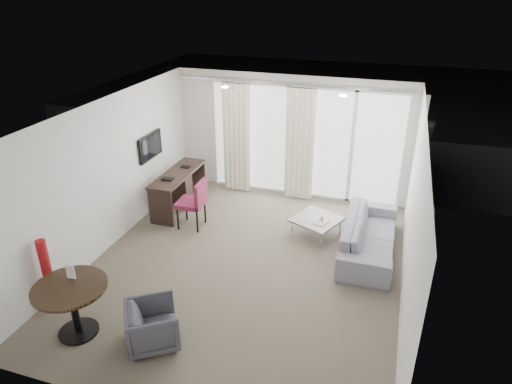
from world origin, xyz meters
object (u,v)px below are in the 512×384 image
(rattan_chair_b, at_px, (395,156))
(tub_armchair, at_px, (153,325))
(red_lamp, at_px, (48,274))
(coffee_table, at_px, (316,227))
(round_table, at_px, (74,310))
(sofa, at_px, (369,236))
(desk, at_px, (179,190))
(desk_chair, at_px, (191,204))
(rattan_chair_a, at_px, (355,161))

(rattan_chair_b, bearing_deg, tub_armchair, -129.52)
(tub_armchair, bearing_deg, red_lamp, 48.41)
(red_lamp, height_order, coffee_table, red_lamp)
(tub_armchair, height_order, coffee_table, tub_armchair)
(round_table, height_order, sofa, round_table)
(desk, xyz_separation_m, desk_chair, (0.57, -0.63, 0.09))
(tub_armchair, relative_size, coffee_table, 0.85)
(coffee_table, distance_m, sofa, 1.02)
(desk_chair, bearing_deg, round_table, -95.99)
(round_table, relative_size, sofa, 0.44)
(tub_armchair, xyz_separation_m, rattan_chair_b, (2.76, 6.91, 0.12))
(coffee_table, distance_m, rattan_chair_b, 3.75)
(desk, bearing_deg, round_table, -85.02)
(red_lamp, height_order, sofa, red_lamp)
(rattan_chair_b, bearing_deg, desk_chair, -150.34)
(desk, distance_m, coffee_table, 2.93)
(desk_chair, distance_m, red_lamp, 2.92)
(round_table, xyz_separation_m, tub_armchair, (1.08, 0.14, -0.08))
(desk_chair, bearing_deg, tub_armchair, -75.84)
(desk_chair, relative_size, coffee_table, 1.24)
(round_table, bearing_deg, tub_armchair, 7.14)
(desk, xyz_separation_m, tub_armchair, (1.41, -3.63, -0.09))
(rattan_chair_a, bearing_deg, round_table, -103.22)
(sofa, bearing_deg, tub_armchair, 141.44)
(desk_chair, height_order, tub_armchair, desk_chair)
(desk_chair, relative_size, round_table, 1.00)
(tub_armchair, height_order, sofa, sofa)
(red_lamp, bearing_deg, rattan_chair_b, 55.79)
(desk_chair, distance_m, tub_armchair, 3.11)
(tub_armchair, height_order, rattan_chair_b, rattan_chair_b)
(rattan_chair_a, bearing_deg, tub_armchair, -95.07)
(desk, relative_size, coffee_table, 2.15)
(coffee_table, distance_m, rattan_chair_a, 2.95)
(desk_chair, height_order, rattan_chair_b, desk_chair)
(round_table, xyz_separation_m, sofa, (3.57, 3.25, -0.06))
(red_lamp, distance_m, rattan_chair_a, 7.07)
(desk_chair, bearing_deg, desk, 130.46)
(rattan_chair_b, bearing_deg, rattan_chair_a, -163.64)
(round_table, distance_m, rattan_chair_b, 8.03)
(desk, relative_size, desk_chair, 1.73)
(desk_chair, xyz_separation_m, sofa, (3.32, 0.12, -0.16))
(desk_chair, height_order, coffee_table, desk_chair)
(rattan_chair_a, bearing_deg, desk, -129.38)
(round_table, xyz_separation_m, red_lamp, (-0.70, 0.37, 0.17))
(tub_armchair, bearing_deg, desk, -12.82)
(desk, height_order, rattan_chair_b, rattan_chair_b)
(desk_chair, distance_m, rattan_chair_b, 5.32)
(red_lamp, height_order, tub_armchair, red_lamp)
(desk, distance_m, red_lamp, 3.42)
(round_table, relative_size, rattan_chair_b, 1.15)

